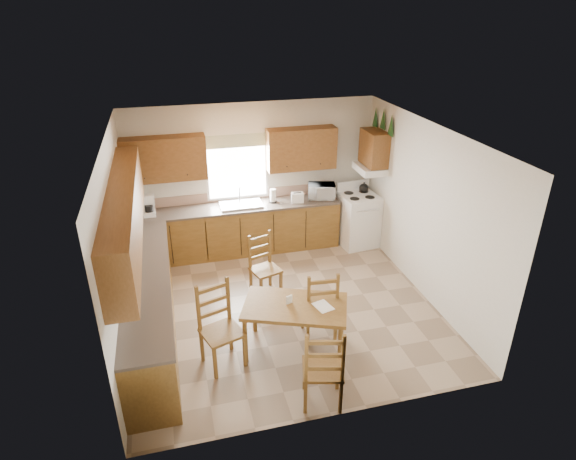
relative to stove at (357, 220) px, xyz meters
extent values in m
plane|color=gray|center=(-1.88, -1.70, -0.49)|extent=(4.50, 4.50, 0.00)
plane|color=brown|center=(-1.88, -1.70, 2.21)|extent=(4.50, 4.50, 0.00)
plane|color=silver|center=(-4.13, -1.70, 0.86)|extent=(4.50, 4.50, 0.00)
plane|color=silver|center=(0.37, -1.70, 0.86)|extent=(4.50, 4.50, 0.00)
plane|color=silver|center=(-1.88, 0.55, 0.86)|extent=(4.50, 4.50, 0.00)
plane|color=silver|center=(-1.88, -3.95, 0.86)|extent=(4.50, 4.50, 0.00)
cube|color=brown|center=(-2.25, 0.25, -0.05)|extent=(3.75, 0.60, 0.88)
cube|color=brown|center=(-3.83, -1.85, -0.05)|extent=(0.60, 3.60, 0.88)
cube|color=#4C4038|center=(-2.25, 0.25, 0.41)|extent=(3.75, 0.63, 0.04)
cube|color=#4C4038|center=(-3.83, -1.85, 0.41)|extent=(0.63, 3.60, 0.04)
cube|color=#987765|center=(-2.25, 0.54, 0.52)|extent=(3.75, 0.01, 0.18)
cube|color=brown|center=(-3.43, 0.39, 1.36)|extent=(1.41, 0.33, 0.75)
cube|color=brown|center=(-1.02, 0.39, 1.36)|extent=(1.25, 0.33, 0.75)
cube|color=brown|center=(-3.96, -1.85, 1.36)|extent=(0.33, 3.60, 0.75)
cube|color=brown|center=(0.20, -0.05, 1.41)|extent=(0.33, 0.62, 0.62)
cube|color=white|center=(0.15, -0.05, 1.03)|extent=(0.44, 0.62, 0.12)
cube|color=white|center=(-2.18, 0.52, 1.06)|extent=(1.13, 0.02, 1.18)
cube|color=white|center=(-2.18, 0.52, 1.06)|extent=(1.05, 0.01, 1.10)
cube|color=#597143|center=(-2.18, 0.49, 1.56)|extent=(1.19, 0.01, 0.24)
cube|color=silver|center=(-2.18, 0.25, 0.45)|extent=(0.75, 0.45, 0.04)
cone|color=#1E461D|center=(0.33, -0.37, 1.89)|extent=(0.22, 0.22, 0.36)
cone|color=#1E461D|center=(0.33, -0.05, 1.93)|extent=(0.22, 0.22, 0.36)
cone|color=#1E461D|center=(0.33, 0.27, 1.89)|extent=(0.22, 0.22, 0.36)
cube|color=white|center=(0.00, 0.00, 0.00)|extent=(0.73, 0.75, 0.98)
cube|color=white|center=(-3.77, 0.23, 0.61)|extent=(0.29, 0.32, 0.37)
cylinder|color=white|center=(-1.58, 0.27, 0.56)|extent=(0.14, 0.14, 0.25)
cube|color=white|center=(-1.15, 0.16, 0.52)|extent=(0.24, 0.17, 0.18)
imported|color=white|center=(-0.66, 0.24, 0.57)|extent=(0.52, 0.43, 0.27)
cube|color=brown|center=(-1.98, -2.72, -0.13)|extent=(1.52, 1.20, 0.71)
cube|color=brown|center=(-1.57, -2.49, 0.04)|extent=(0.48, 0.46, 1.06)
cube|color=brown|center=(-1.91, -3.69, 0.06)|extent=(0.56, 0.54, 1.10)
cube|color=brown|center=(-2.95, -2.76, 0.08)|extent=(0.60, 0.58, 1.13)
cube|color=brown|center=(-2.07, -1.28, 0.01)|extent=(0.52, 0.51, 1.00)
cube|color=white|center=(-1.64, -2.84, 0.22)|extent=(0.26, 0.31, 0.00)
cube|color=white|center=(-2.04, -2.66, 0.28)|extent=(0.09, 0.04, 0.12)
camera|label=1|loc=(-3.37, -7.71, 3.82)|focal=30.00mm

